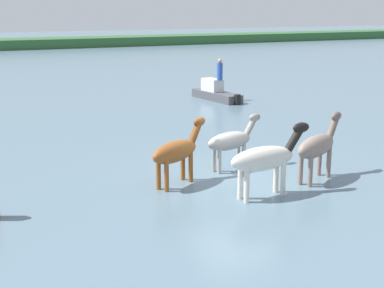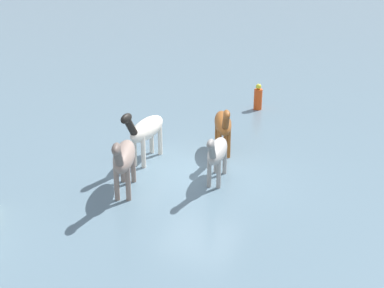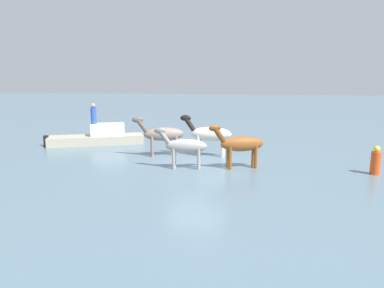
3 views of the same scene
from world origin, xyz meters
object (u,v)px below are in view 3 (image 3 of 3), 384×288
Objects in this scene: horse_pinto_flank at (209,134)px; person_watcher_seated at (94,114)px; horse_mid_herd at (184,146)px; horse_rear_stallion at (162,134)px; boat_dinghy_port at (99,139)px; horse_lead at (240,144)px; buoy_channel_marker at (376,162)px.

horse_pinto_flank is 7.42m from person_watcher_seated.
horse_rear_stallion reaches higher than horse_mid_herd.
horse_lead is at bearing -51.21° from boat_dinghy_port.
horse_lead is 9.69m from person_watcher_seated.
horse_rear_stallion reaches higher than buoy_channel_marker.
horse_lead reaches higher than boat_dinghy_port.
person_watcher_seated is at bearing -46.21° from horse_rear_stallion.
horse_pinto_flank is at bearing -111.11° from horse_mid_herd.
buoy_channel_marker is at bearing 149.53° from horse_rear_stallion.
horse_pinto_flank reaches higher than horse_mid_herd.
horse_rear_stallion is at bearing -5.88° from buoy_channel_marker.
buoy_channel_marker is at bearing 157.96° from horse_lead.
horse_pinto_flank is 7.21m from buoy_channel_marker.
horse_mid_herd is 1.96× the size of buoy_channel_marker.
horse_mid_herd is at bearing -62.03° from boat_dinghy_port.
boat_dinghy_port is at bearing -48.52° from horse_lead.
horse_pinto_flank is 2.16× the size of person_watcher_seated.
buoy_channel_marker is (-7.02, 1.54, -0.59)m from horse_pinto_flank.
horse_rear_stallion is 5.28m from boat_dinghy_port.
person_watcher_seated is at bearing -47.61° from horse_lead.
boat_dinghy_port is at bearing -47.89° from horse_rear_stallion.
horse_rear_stallion is 5.45m from person_watcher_seated.
person_watcher_seated reaches higher than buoy_channel_marker.
boat_dinghy_port is (4.80, -2.07, -0.76)m from horse_rear_stallion.
horse_rear_stallion is at bearing -46.33° from horse_lead.
person_watcher_seated reaches higher than horse_lead.
horse_lead is 9.50m from boat_dinghy_port.
person_watcher_seated is at bearing -42.88° from horse_mid_herd.
horse_pinto_flank is 2.67m from horse_lead.
person_watcher_seated reaches higher than boat_dinghy_port.
horse_lead is (-2.22, -0.70, 0.08)m from horse_mid_herd.
horse_mid_herd is at bearing 105.82° from horse_rear_stallion.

